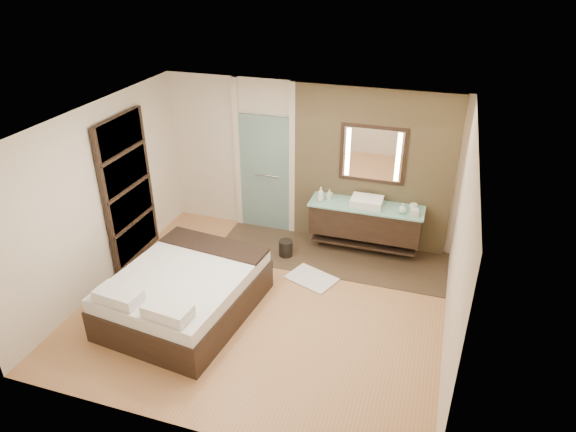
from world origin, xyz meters
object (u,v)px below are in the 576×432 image
(mirror_unit, at_px, (373,154))
(bed, at_px, (185,292))
(waste_bin, at_px, (286,248))
(vanity, at_px, (365,220))

(mirror_unit, distance_m, bed, 3.60)
(bed, xyz_separation_m, waste_bin, (0.88, 1.83, -0.20))
(mirror_unit, bearing_deg, vanity, -90.00)
(mirror_unit, xyz_separation_m, bed, (-2.08, -2.63, -1.31))
(mirror_unit, distance_m, waste_bin, 2.08)
(bed, distance_m, waste_bin, 2.04)
(mirror_unit, bearing_deg, bed, -128.38)
(vanity, bearing_deg, waste_bin, -155.16)
(mirror_unit, relative_size, bed, 0.46)
(mirror_unit, height_order, bed, mirror_unit)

